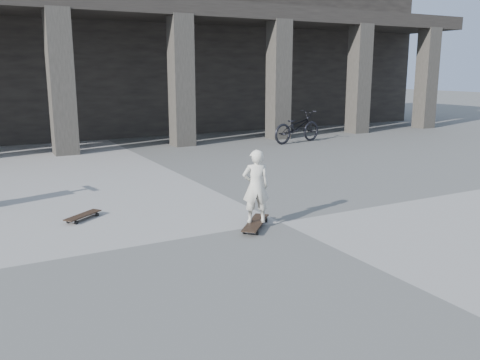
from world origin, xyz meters
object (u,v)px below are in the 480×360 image
bicycle (297,127)px  longboard (256,223)px  child (256,186)px  skateboard_spare (83,216)px

bicycle → longboard: bearing=130.8°
longboard → bicycle: 9.40m
child → bicycle: (5.82, 7.36, -0.13)m
bicycle → child: bearing=130.8°
longboard → bicycle: bicycle is taller
longboard → skateboard_spare: size_ratio=1.25×
longboard → skateboard_spare: bearing=95.7°
child → skateboard_spare: bearing=-17.7°
longboard → bicycle: (5.82, 7.36, 0.45)m
child → bicycle: 9.39m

